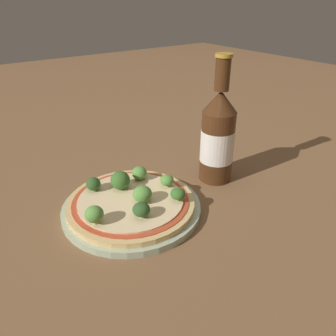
% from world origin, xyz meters
% --- Properties ---
extents(ground_plane, '(3.00, 3.00, 0.00)m').
position_xyz_m(ground_plane, '(0.00, 0.00, 0.00)').
color(ground_plane, brown).
extents(plate, '(0.24, 0.24, 0.01)m').
position_xyz_m(plate, '(-0.02, -0.03, 0.01)').
color(plate, '#A3B293').
rests_on(plate, ground_plane).
extents(pizza, '(0.22, 0.22, 0.01)m').
position_xyz_m(pizza, '(-0.02, -0.03, 0.02)').
color(pizza, tan).
rests_on(pizza, plate).
extents(broccoli_floret_0, '(0.03, 0.03, 0.03)m').
position_xyz_m(broccoli_floret_0, '(-0.10, -0.06, 0.04)').
color(broccoli_floret_0, '#89A866').
rests_on(broccoli_floret_0, pizza).
extents(broccoli_floret_1, '(0.03, 0.03, 0.03)m').
position_xyz_m(broccoli_floret_1, '(-0.02, 0.01, 0.04)').
color(broccoli_floret_1, '#89A866').
rests_on(broccoli_floret_1, pizza).
extents(broccoli_floret_2, '(0.03, 0.03, 0.02)m').
position_xyz_m(broccoli_floret_2, '(0.04, -0.08, 0.04)').
color(broccoli_floret_2, '#89A866').
rests_on(broccoli_floret_2, pizza).
extents(broccoli_floret_3, '(0.03, 0.03, 0.03)m').
position_xyz_m(broccoli_floret_3, '(0.03, 0.02, 0.04)').
color(broccoli_floret_3, '#89A866').
rests_on(broccoli_floret_3, pizza).
extents(broccoli_floret_4, '(0.03, 0.03, 0.03)m').
position_xyz_m(broccoli_floret_4, '(-0.03, -0.08, 0.04)').
color(broccoli_floret_4, '#89A866').
rests_on(broccoli_floret_4, pizza).
extents(broccoli_floret_5, '(0.03, 0.03, 0.03)m').
position_xyz_m(broccoli_floret_5, '(-0.01, -0.05, 0.04)').
color(broccoli_floret_5, '#89A866').
rests_on(broccoli_floret_5, pizza).
extents(broccoli_floret_6, '(0.03, 0.03, 0.02)m').
position_xyz_m(broccoli_floret_6, '(0.06, -0.03, 0.04)').
color(broccoli_floret_6, '#89A866').
rests_on(broccoli_floret_6, pizza).
extents(broccoli_floret_7, '(0.03, 0.03, 0.02)m').
position_xyz_m(broccoli_floret_7, '(-0.06, 0.03, 0.04)').
color(broccoli_floret_7, '#89A866').
rests_on(broccoli_floret_7, pizza).
extents(beer_bottle, '(0.07, 0.07, 0.25)m').
position_xyz_m(beer_bottle, '(0.18, -0.03, 0.09)').
color(beer_bottle, '#472814').
rests_on(beer_bottle, ground_plane).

